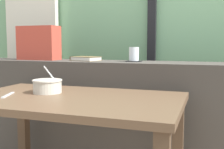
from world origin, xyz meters
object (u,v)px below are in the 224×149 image
at_px(juice_glass, 134,55).
at_px(closed_book, 86,59).
at_px(breakfast_table, 72,117).
at_px(coaster_square, 134,61).
at_px(soup_bowl, 47,86).
at_px(fork_utensil, 8,95).
at_px(throw_pillow, 39,43).

xyz_separation_m(juice_glass, closed_book, (-0.36, -0.01, -0.03)).
height_order(breakfast_table, coaster_square, coaster_square).
distance_m(coaster_square, soup_bowl, 0.67).
bearing_deg(soup_bowl, breakfast_table, -20.79).
xyz_separation_m(coaster_square, closed_book, (-0.36, -0.01, 0.01)).
height_order(juice_glass, fork_utensil, juice_glass).
distance_m(throw_pillow, fork_utensil, 0.76).
bearing_deg(fork_utensil, throw_pillow, 89.54).
bearing_deg(juice_glass, breakfast_table, -106.48).
bearing_deg(throw_pillow, juice_glass, 1.80).
distance_m(coaster_square, closed_book, 0.36).
height_order(coaster_square, closed_book, closed_book).
relative_size(juice_glass, closed_book, 0.44).
bearing_deg(fork_utensil, soup_bowl, 23.44).
height_order(coaster_square, soup_bowl, coaster_square).
bearing_deg(soup_bowl, throw_pillow, 126.63).
bearing_deg(coaster_square, throw_pillow, -178.20).
bearing_deg(coaster_square, soup_bowl, -124.34).
xyz_separation_m(juice_glass, throw_pillow, (-0.75, -0.02, 0.08)).
relative_size(throw_pillow, fork_utensil, 1.88).
bearing_deg(soup_bowl, coaster_square, 55.66).
relative_size(closed_book, soup_bowl, 1.30).
distance_m(coaster_square, throw_pillow, 0.77).
bearing_deg(fork_utensil, closed_book, 56.98).
relative_size(closed_book, throw_pillow, 0.69).
height_order(closed_book, soup_bowl, closed_book).
relative_size(coaster_square, closed_book, 0.45).
bearing_deg(closed_book, soup_bowl, -90.66).
distance_m(juice_glass, throw_pillow, 0.76).
distance_m(throw_pillow, soup_bowl, 0.69).
height_order(coaster_square, throw_pillow, throw_pillow).
bearing_deg(juice_glass, throw_pillow, -178.20).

